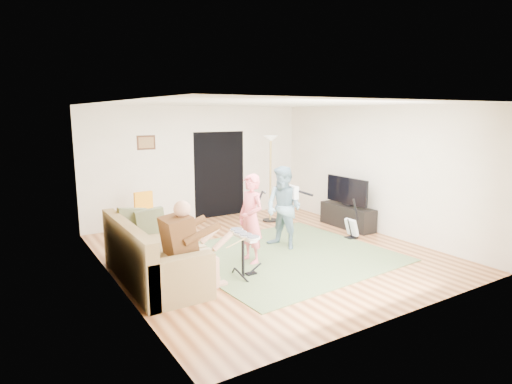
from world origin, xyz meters
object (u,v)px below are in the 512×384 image
at_px(guitarist, 284,208).
at_px(dining_chair, 148,222).
at_px(sofa, 148,261).
at_px(singer, 251,219).
at_px(television, 347,190).
at_px(drum_kit, 243,258).
at_px(tv_cabinet, 347,216).
at_px(guitar_spare, 352,227).
at_px(torchiere_lamp, 271,163).

relative_size(guitarist, dining_chair, 1.65).
height_order(sofa, singer, singer).
height_order(singer, television, singer).
xyz_separation_m(drum_kit, tv_cabinet, (3.50, 1.33, -0.07)).
height_order(sofa, dining_chair, dining_chair).
bearing_deg(sofa, guitarist, 4.79).
bearing_deg(singer, dining_chair, -161.83).
relative_size(sofa, dining_chair, 2.45).
bearing_deg(tv_cabinet, guitar_spare, -127.96).
bearing_deg(torchiere_lamp, dining_chair, 177.37).
xyz_separation_m(sofa, drum_kit, (1.30, -0.65, 0.01)).
xyz_separation_m(drum_kit, guitar_spare, (2.96, 0.64, -0.08)).
xyz_separation_m(sofa, singer, (1.77, -0.12, 0.45)).
bearing_deg(sofa, tv_cabinet, 8.07).
xyz_separation_m(singer, tv_cabinet, (3.03, 0.80, -0.52)).
height_order(guitarist, dining_chair, guitarist).
xyz_separation_m(guitar_spare, television, (0.49, 0.69, 0.61)).
height_order(sofa, guitar_spare, sofa).
bearing_deg(guitarist, singer, -86.48).
distance_m(tv_cabinet, television, 0.60).
xyz_separation_m(drum_kit, torchiere_lamp, (2.35, 2.74, 1.07)).
relative_size(guitarist, guitar_spare, 1.88).
distance_m(torchiere_lamp, tv_cabinet, 2.14).
xyz_separation_m(tv_cabinet, television, (-0.05, 0.00, 0.60)).
distance_m(drum_kit, guitar_spare, 3.03).
height_order(drum_kit, torchiere_lamp, torchiere_lamp).
relative_size(sofa, singer, 1.52).
height_order(sofa, television, television).
relative_size(guitar_spare, tv_cabinet, 0.60).
height_order(sofa, tv_cabinet, sofa).
relative_size(sofa, guitarist, 1.49).
bearing_deg(drum_kit, singer, 48.58).
bearing_deg(torchiere_lamp, singer, -130.46).
bearing_deg(torchiere_lamp, sofa, -150.27).
height_order(singer, torchiere_lamp, torchiere_lamp).
distance_m(drum_kit, dining_chair, 2.93).
bearing_deg(television, drum_kit, -158.90).
relative_size(guitar_spare, dining_chair, 0.87).
xyz_separation_m(guitarist, guitar_spare, (1.55, -0.24, -0.55)).
height_order(torchiere_lamp, tv_cabinet, torchiere_lamp).
relative_size(sofa, tv_cabinet, 1.67).
distance_m(sofa, drum_kit, 1.46).
distance_m(singer, torchiere_lamp, 2.97).
bearing_deg(guitarist, drum_kit, -74.88).
height_order(drum_kit, singer, singer).
height_order(guitar_spare, dining_chair, dining_chair).
height_order(sofa, torchiere_lamp, torchiere_lamp).
bearing_deg(tv_cabinet, television, 180.00).
distance_m(guitarist, tv_cabinet, 2.21).
relative_size(singer, torchiere_lamp, 0.76).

